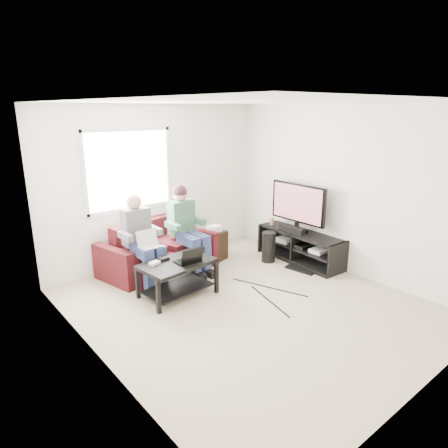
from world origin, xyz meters
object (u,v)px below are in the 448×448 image
at_px(tv_stand, 300,248).
at_px(tv, 298,204).
at_px(sofa, 157,253).
at_px(end_table, 215,244).
at_px(subwoofer, 269,247).
at_px(coffee_table, 177,271).

distance_m(tv_stand, tv, 0.75).
height_order(sofa, end_table, sofa).
bearing_deg(tv_stand, subwoofer, 141.74).
xyz_separation_m(sofa, coffee_table, (-0.25, -0.98, 0.07)).
relative_size(tv_stand, end_table, 2.63).
xyz_separation_m(tv_stand, end_table, (-1.07, 1.00, 0.04)).
distance_m(tv_stand, end_table, 1.46).
distance_m(tv_stand, subwoofer, 0.54).
height_order(tv_stand, subwoofer, same).
relative_size(sofa, tv, 1.69).
bearing_deg(tv_stand, sofa, 149.93).
xyz_separation_m(sofa, tv_stand, (2.08, -1.21, -0.07)).
height_order(tv, subwoofer, tv).
bearing_deg(subwoofer, tv, -29.08).
distance_m(subwoofer, end_table, 0.93).
bearing_deg(end_table, tv_stand, -43.21).
height_order(tv_stand, end_table, end_table).
height_order(tv_stand, tv, tv).
height_order(coffee_table, end_table, end_table).
height_order(sofa, coffee_table, sofa).
xyz_separation_m(subwoofer, end_table, (-0.64, 0.67, 0.01)).
distance_m(sofa, subwoofer, 1.88).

